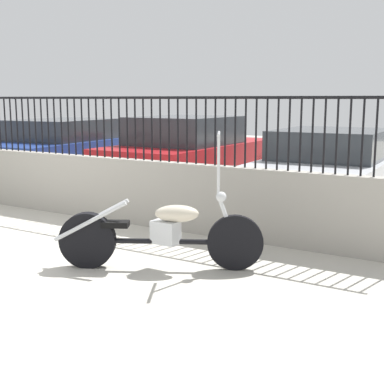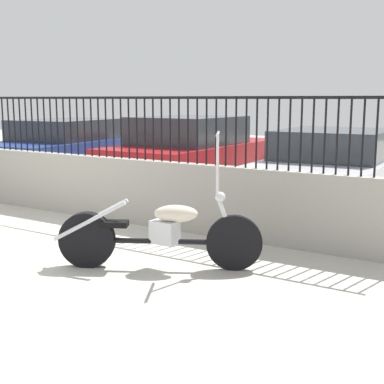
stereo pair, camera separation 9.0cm
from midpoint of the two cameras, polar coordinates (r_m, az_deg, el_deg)
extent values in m
cube|color=#9E998E|center=(8.30, -11.26, 0.71)|extent=(9.61, 0.18, 0.92)
cylinder|color=black|center=(9.51, -19.25, 6.94)|extent=(0.02, 0.02, 0.87)
cylinder|color=black|center=(9.40, -18.71, 6.94)|extent=(0.02, 0.02, 0.87)
cylinder|color=black|center=(9.29, -18.15, 6.94)|extent=(0.02, 0.02, 0.87)
cylinder|color=black|center=(9.19, -17.59, 6.94)|extent=(0.02, 0.02, 0.87)
cylinder|color=black|center=(9.08, -17.01, 6.94)|extent=(0.02, 0.02, 0.87)
cylinder|color=black|center=(8.97, -16.41, 6.94)|extent=(0.02, 0.02, 0.87)
cylinder|color=black|center=(8.87, -15.80, 6.94)|extent=(0.02, 0.02, 0.87)
cylinder|color=black|center=(8.76, -15.18, 6.93)|extent=(0.02, 0.02, 0.87)
cylinder|color=black|center=(8.66, -14.54, 6.93)|extent=(0.02, 0.02, 0.87)
cylinder|color=black|center=(8.56, -13.88, 6.93)|extent=(0.02, 0.02, 0.87)
cylinder|color=black|center=(8.46, -13.21, 6.92)|extent=(0.02, 0.02, 0.87)
cylinder|color=black|center=(8.36, -12.53, 6.91)|extent=(0.02, 0.02, 0.87)
cylinder|color=black|center=(8.26, -11.83, 6.90)|extent=(0.02, 0.02, 0.87)
cylinder|color=black|center=(8.16, -11.11, 6.90)|extent=(0.02, 0.02, 0.87)
cylinder|color=black|center=(8.06, -10.37, 6.89)|extent=(0.02, 0.02, 0.87)
cylinder|color=black|center=(7.97, -9.62, 6.87)|extent=(0.02, 0.02, 0.87)
cylinder|color=black|center=(7.88, -8.84, 6.86)|extent=(0.02, 0.02, 0.87)
cylinder|color=black|center=(7.78, -8.05, 6.84)|extent=(0.02, 0.02, 0.87)
cylinder|color=black|center=(7.69, -7.24, 6.83)|extent=(0.02, 0.02, 0.87)
cylinder|color=black|center=(7.60, -6.42, 6.81)|extent=(0.02, 0.02, 0.87)
cylinder|color=black|center=(7.52, -5.57, 6.79)|extent=(0.02, 0.02, 0.87)
cylinder|color=black|center=(7.43, -4.70, 6.77)|extent=(0.02, 0.02, 0.87)
cylinder|color=black|center=(7.35, -3.82, 6.74)|extent=(0.02, 0.02, 0.87)
cylinder|color=black|center=(7.27, -2.91, 6.71)|extent=(0.02, 0.02, 0.87)
cylinder|color=black|center=(7.19, -1.98, 6.69)|extent=(0.02, 0.02, 0.87)
cylinder|color=black|center=(7.11, -1.03, 6.65)|extent=(0.02, 0.02, 0.87)
cylinder|color=black|center=(7.03, -0.06, 6.62)|extent=(0.02, 0.02, 0.87)
cylinder|color=black|center=(6.96, 0.93, 6.58)|extent=(0.02, 0.02, 0.87)
cylinder|color=black|center=(6.88, 1.94, 6.54)|extent=(0.02, 0.02, 0.87)
cylinder|color=black|center=(6.81, 2.97, 6.50)|extent=(0.02, 0.02, 0.87)
cylinder|color=black|center=(6.75, 4.02, 6.45)|extent=(0.02, 0.02, 0.87)
cylinder|color=black|center=(6.68, 5.10, 6.41)|extent=(0.02, 0.02, 0.87)
cylinder|color=black|center=(6.62, 6.19, 6.35)|extent=(0.02, 0.02, 0.87)
cylinder|color=black|center=(6.56, 7.31, 6.30)|extent=(0.02, 0.02, 0.87)
cylinder|color=black|center=(6.50, 8.44, 6.24)|extent=(0.02, 0.02, 0.87)
cylinder|color=black|center=(6.44, 9.60, 6.18)|extent=(0.02, 0.02, 0.87)
cylinder|color=black|center=(6.39, 10.77, 6.11)|extent=(0.02, 0.02, 0.87)
cylinder|color=black|center=(6.34, 11.96, 6.04)|extent=(0.02, 0.02, 0.87)
cylinder|color=black|center=(6.29, 13.18, 5.97)|extent=(0.02, 0.02, 0.87)
cylinder|color=black|center=(6.25, 14.40, 5.89)|extent=(0.02, 0.02, 0.87)
cylinder|color=black|center=(6.20, 15.65, 5.81)|extent=(0.02, 0.02, 0.87)
cylinder|color=black|center=(6.16, 16.91, 5.73)|extent=(0.02, 0.02, 0.87)
cylinder|color=black|center=(6.13, 18.19, 5.64)|extent=(0.02, 0.02, 0.87)
cylinder|color=black|center=(6.10, 19.48, 5.54)|extent=(0.02, 0.02, 0.87)
cylinder|color=black|center=(8.20, -11.57, 9.83)|extent=(9.61, 0.04, 0.04)
cylinder|color=black|center=(5.57, 4.99, -5.41)|extent=(0.55, 0.34, 0.58)
cylinder|color=black|center=(5.76, -10.68, -5.04)|extent=(0.58, 0.38, 0.60)
cylinder|color=black|center=(5.62, -2.98, -5.27)|extent=(1.29, 0.72, 0.06)
cube|color=silver|center=(5.58, -2.48, -4.29)|extent=(0.28, 0.18, 0.24)
ellipsoid|color=beige|center=(5.53, -1.26, -2.31)|extent=(0.50, 0.39, 0.18)
cube|color=black|center=(5.65, -7.80, -3.38)|extent=(0.32, 0.27, 0.06)
cylinder|color=silver|center=(5.51, 4.09, -2.90)|extent=(0.22, 0.14, 0.51)
sphere|color=silver|center=(5.47, 3.50, -0.54)|extent=(0.11, 0.11, 0.11)
cylinder|color=silver|center=(5.42, 3.21, 2.91)|extent=(0.03, 0.03, 0.62)
cylinder|color=silver|center=(5.39, 3.25, 6.20)|extent=(0.27, 0.47, 0.03)
cylinder|color=silver|center=(5.63, -10.45, -3.08)|extent=(0.70, 0.40, 0.44)
cylinder|color=silver|center=(5.76, -10.10, -2.77)|extent=(0.70, 0.40, 0.44)
cylinder|color=black|center=(14.03, -11.27, 3.84)|extent=(0.17, 0.65, 0.64)
cylinder|color=black|center=(13.01, -5.12, 3.53)|extent=(0.17, 0.65, 0.64)
cylinder|color=black|center=(11.98, -19.64, 2.44)|extent=(0.17, 0.65, 0.64)
cylinder|color=black|center=(10.76, -13.14, 1.97)|extent=(0.17, 0.65, 0.64)
cube|color=navy|center=(12.37, -12.12, 4.12)|extent=(2.28, 4.68, 0.64)
cube|color=#2D3338|center=(12.15, -12.90, 6.54)|extent=(1.88, 2.32, 0.44)
cylinder|color=black|center=(12.23, 0.16, 3.16)|extent=(0.11, 0.64, 0.64)
cylinder|color=black|center=(11.40, 7.63, 2.58)|extent=(0.11, 0.64, 0.64)
cylinder|color=black|center=(10.16, -7.57, 1.68)|extent=(0.11, 0.64, 0.64)
cylinder|color=black|center=(9.15, 0.88, 0.86)|extent=(0.11, 0.64, 0.64)
cube|color=#AD191E|center=(10.66, 0.47, 3.48)|extent=(1.86, 4.15, 0.65)
cube|color=#2D3338|center=(10.43, -0.13, 6.60)|extent=(1.67, 1.99, 0.53)
cylinder|color=black|center=(10.82, 12.67, 2.03)|extent=(0.13, 0.64, 0.64)
cylinder|color=black|center=(8.48, 7.48, 0.05)|extent=(0.13, 0.64, 0.64)
cylinder|color=black|center=(7.98, 19.04, -1.03)|extent=(0.13, 0.64, 0.64)
cube|color=#B7BABF|center=(9.35, 15.44, 1.92)|extent=(1.99, 4.11, 0.56)
cube|color=#2D3338|center=(9.11, 15.25, 4.96)|extent=(1.73, 2.00, 0.47)
camera|label=1|loc=(0.04, -89.58, 0.07)|focal=50.00mm
camera|label=2|loc=(0.04, 90.42, -0.07)|focal=50.00mm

